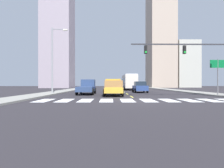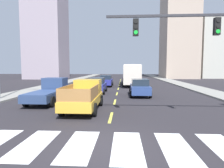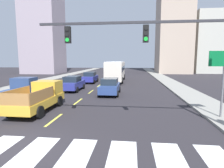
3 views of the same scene
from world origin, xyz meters
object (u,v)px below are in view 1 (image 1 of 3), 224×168
Objects in this scene: pickup_dark at (87,87)px; direction_sign_green at (218,69)px; city_bus at (129,81)px; streetlight_left at (53,57)px; traffic_signal_gantry at (196,56)px; sedan_far at (112,86)px; pickup_stakebed at (113,87)px; sedan_near_right at (110,87)px; sedan_near_left at (140,87)px.

direction_sign_green is at bearing -12.77° from pickup_dark.
city_bus is 19.65m from streetlight_left.
pickup_dark is 13.45m from traffic_signal_gantry.
sedan_far is at bearing 113.82° from traffic_signal_gantry.
pickup_dark is at bearing -106.75° from sedan_far.
pickup_stakebed is 1.18× the size of sedan_near_right.
direction_sign_green is at bearing -57.84° from sedan_far.
streetlight_left is (-8.06, -13.06, 4.11)m from sedan_far.
pickup_stakebed reaches higher than sedan_near_left.
sedan_near_right is 0.44× the size of traffic_signal_gantry.
sedan_near_right is at bearing 142.66° from direction_sign_green.
sedan_far and sedan_near_left have the same top height.
pickup_dark is 14.09m from sedan_far.
pickup_stakebed is 0.48× the size of city_bus.
streetlight_left is (-11.95, -15.30, 3.02)m from city_bus.
traffic_signal_gantry is 4.23m from direction_sign_green.
pickup_stakebed is at bearing -86.77° from sedan_near_right.
direction_sign_green is at bearing -41.20° from sedan_near_left.
sedan_near_right is (-0.34, 8.42, -0.08)m from pickup_stakebed.
sedan_near_left is (0.43, -11.99, -1.09)m from city_bus.
streetlight_left reaches higher than sedan_near_left.
sedan_near_right is 10.27m from streetlight_left.
sedan_near_left is at bearing 136.16° from direction_sign_green.
sedan_near_right and sedan_near_left have the same top height.
sedan_far is at bearing 88.68° from sedan_near_right.
pickup_dark is at bearing -116.47° from sedan_near_right.
sedan_near_left is (4.32, -9.75, 0.00)m from sedan_far.
sedan_far is at bearing -151.76° from city_bus.
pickup_dark is 1.18× the size of sedan_near_right.
sedan_far is 0.44× the size of traffic_signal_gantry.
traffic_signal_gantry reaches higher than pickup_dark.
city_bus is 2.45× the size of sedan_near_right.
sedan_near_left is (7.71, 3.93, -0.06)m from pickup_dark.
direction_sign_green reaches higher than sedan_near_left.
sedan_near_left is 10.79m from traffic_signal_gantry.
pickup_dark is 8.66m from sedan_near_left.
city_bus reaches higher than pickup_dark.
pickup_dark is 15.85m from direction_sign_green.
city_bus is 2.57× the size of direction_sign_green.
city_bus is 4.62m from sedan_far.
sedan_near_right is at bearing 62.28° from pickup_dark.
traffic_signal_gantry is at bearing -25.02° from pickup_dark.
streetlight_left reaches higher than sedan_far.
sedan_far is (-0.03, 16.14, -0.08)m from pickup_stakebed.
traffic_signal_gantry is (11.84, -5.45, 3.32)m from pickup_dark.
city_bus is 21.97m from traffic_signal_gantry.
city_bus is 2.45× the size of sedan_near_left.
direction_sign_green is (15.34, -3.39, 2.11)m from pickup_dark.
city_bus is 1.08× the size of traffic_signal_gantry.
sedan_near_right is 14.77m from traffic_signal_gantry.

